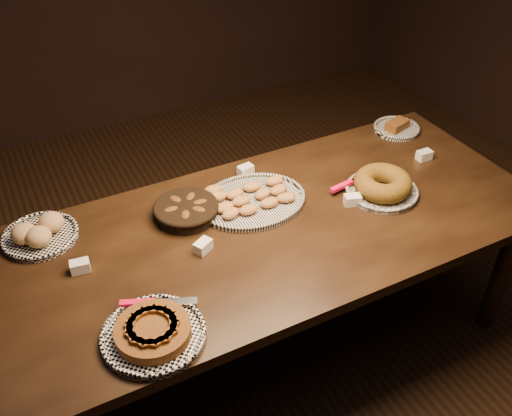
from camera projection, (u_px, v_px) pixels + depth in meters
name	position (u px, v px, depth m)	size (l,w,h in m)	color
ground	(261.00, 347.00, 2.77)	(5.00, 5.00, 0.00)	black
buffet_table	(262.00, 242.00, 2.36)	(2.40, 1.00, 0.75)	black
apple_tart_plate	(153.00, 332.00, 1.85)	(0.36, 0.35, 0.07)	white
madeleine_platter	(251.00, 200.00, 2.43)	(0.47, 0.38, 0.05)	black
bundt_cake_plate	(382.00, 185.00, 2.48)	(0.37, 0.32, 0.10)	black
croissant_basket	(186.00, 209.00, 2.35)	(0.27, 0.27, 0.07)	black
bread_roll_plate	(39.00, 233.00, 2.24)	(0.30, 0.30, 0.09)	white
loaf_plate	(397.00, 128.00, 2.93)	(0.24, 0.24, 0.06)	black
tent_cards	(271.00, 203.00, 2.41)	(1.72, 0.47, 0.04)	white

